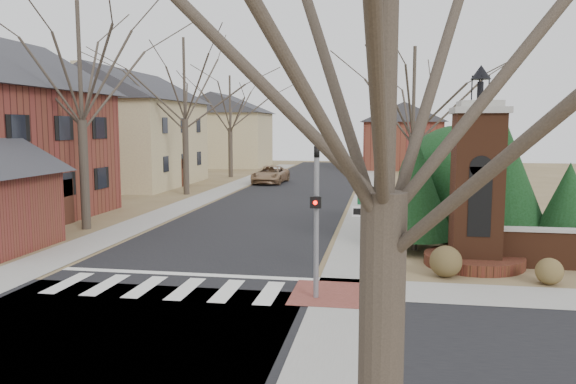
% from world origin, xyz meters
% --- Properties ---
extents(ground, '(120.00, 120.00, 0.00)m').
position_xyz_m(ground, '(0.00, 0.00, 0.00)').
color(ground, brown).
rests_on(ground, ground).
extents(main_street, '(8.00, 70.00, 0.01)m').
position_xyz_m(main_street, '(0.00, 22.00, 0.01)').
color(main_street, black).
rests_on(main_street, ground).
extents(cross_street, '(120.00, 8.00, 0.01)m').
position_xyz_m(cross_street, '(0.00, -3.00, 0.01)').
color(cross_street, black).
rests_on(cross_street, ground).
extents(crosswalk_zone, '(8.00, 2.20, 0.02)m').
position_xyz_m(crosswalk_zone, '(0.00, 0.80, 0.01)').
color(crosswalk_zone, silver).
rests_on(crosswalk_zone, ground).
extents(stop_bar, '(8.00, 0.35, 0.02)m').
position_xyz_m(stop_bar, '(0.00, 2.30, 0.01)').
color(stop_bar, silver).
rests_on(stop_bar, ground).
extents(sidewalk_right_main, '(2.00, 60.00, 0.02)m').
position_xyz_m(sidewalk_right_main, '(5.20, 22.00, 0.01)').
color(sidewalk_right_main, gray).
rests_on(sidewalk_right_main, ground).
extents(sidewalk_left, '(2.00, 60.00, 0.02)m').
position_xyz_m(sidewalk_left, '(-5.20, 22.00, 0.01)').
color(sidewalk_left, gray).
rests_on(sidewalk_left, ground).
extents(curb_apron, '(2.40, 2.40, 0.02)m').
position_xyz_m(curb_apron, '(4.80, 1.00, 0.01)').
color(curb_apron, brown).
rests_on(curb_apron, ground).
extents(traffic_signal_pole, '(0.28, 0.41, 4.50)m').
position_xyz_m(traffic_signal_pole, '(4.30, 0.57, 2.59)').
color(traffic_signal_pole, slate).
rests_on(traffic_signal_pole, ground).
extents(sign_post, '(0.90, 0.07, 2.75)m').
position_xyz_m(sign_post, '(5.59, 1.99, 1.95)').
color(sign_post, slate).
rests_on(sign_post, ground).
extents(brick_gate_monument, '(3.20, 3.20, 6.47)m').
position_xyz_m(brick_gate_monument, '(9.00, 4.99, 2.17)').
color(brick_gate_monument, '#4C2716').
rests_on(brick_gate_monument, ground).
extents(house_stucco_left, '(9.80, 12.80, 9.28)m').
position_xyz_m(house_stucco_left, '(-13.50, 27.00, 4.59)').
color(house_stucco_left, '#C5BB83').
rests_on(house_stucco_left, ground).
extents(house_distant_left, '(10.80, 8.80, 8.53)m').
position_xyz_m(house_distant_left, '(-12.01, 48.00, 4.25)').
color(house_distant_left, '#C5BB83').
rests_on(house_distant_left, ground).
extents(house_distant_right, '(8.80, 8.80, 7.30)m').
position_xyz_m(house_distant_right, '(7.99, 47.99, 3.65)').
color(house_distant_right, maroon).
rests_on(house_distant_right, ground).
extents(evergreen_near, '(2.80, 2.80, 4.10)m').
position_xyz_m(evergreen_near, '(7.20, 7.00, 2.30)').
color(evergreen_near, '#473D33').
rests_on(evergreen_near, ground).
extents(evergreen_mid, '(3.40, 3.40, 4.70)m').
position_xyz_m(evergreen_mid, '(10.50, 8.20, 2.60)').
color(evergreen_mid, '#473D33').
rests_on(evergreen_mid, ground).
extents(evergreen_far, '(2.40, 2.40, 3.30)m').
position_xyz_m(evergreen_far, '(12.50, 7.20, 1.90)').
color(evergreen_far, '#473D33').
rests_on(evergreen_far, ground).
extents(evergreen_mass, '(4.80, 4.80, 4.80)m').
position_xyz_m(evergreen_mass, '(9.00, 9.50, 2.40)').
color(evergreen_mass, black).
rests_on(evergreen_mass, ground).
extents(bare_tree_0, '(8.05, 8.05, 11.15)m').
position_xyz_m(bare_tree_0, '(-7.00, 9.00, 7.70)').
color(bare_tree_0, '#473D33').
rests_on(bare_tree_0, ground).
extents(bare_tree_1, '(8.40, 8.40, 11.64)m').
position_xyz_m(bare_tree_1, '(-7.00, 22.00, 8.03)').
color(bare_tree_1, '#473D33').
rests_on(bare_tree_1, ground).
extents(bare_tree_2, '(7.35, 7.35, 10.19)m').
position_xyz_m(bare_tree_2, '(-7.50, 35.00, 7.03)').
color(bare_tree_2, '#473D33').
rests_on(bare_tree_2, ground).
extents(bare_tree_3, '(7.00, 7.00, 9.70)m').
position_xyz_m(bare_tree_3, '(7.50, 16.00, 6.69)').
color(bare_tree_3, '#473D33').
rests_on(bare_tree_3, ground).
extents(pickup_truck, '(2.50, 5.08, 1.39)m').
position_xyz_m(pickup_truck, '(-2.89, 30.16, 0.69)').
color(pickup_truck, '#977352').
rests_on(pickup_truck, ground).
extents(distant_car, '(1.88, 4.26, 1.36)m').
position_xyz_m(distant_car, '(3.32, 45.61, 0.68)').
color(distant_car, '#393D42').
rests_on(distant_car, ground).
extents(dry_shrub_left, '(0.97, 0.97, 0.97)m').
position_xyz_m(dry_shrub_left, '(7.93, 3.33, 0.48)').
color(dry_shrub_left, brown).
rests_on(dry_shrub_left, ground).
extents(dry_shrub_right, '(0.78, 0.78, 0.78)m').
position_xyz_m(dry_shrub_right, '(10.79, 3.00, 0.39)').
color(dry_shrub_right, brown).
rests_on(dry_shrub_right, ground).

